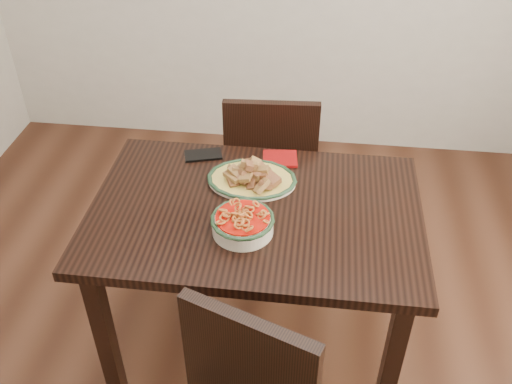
# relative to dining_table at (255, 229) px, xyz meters

# --- Properties ---
(floor) EXTENTS (3.50, 3.50, 0.00)m
(floor) POSITION_rel_dining_table_xyz_m (-0.06, -0.08, -0.65)
(floor) COLOR #371D11
(floor) RESTS_ON ground
(dining_table) EXTENTS (1.21, 0.80, 0.75)m
(dining_table) POSITION_rel_dining_table_xyz_m (0.00, 0.00, 0.00)
(dining_table) COLOR black
(dining_table) RESTS_ON ground
(chair_far) EXTENTS (0.45, 0.45, 0.89)m
(chair_far) POSITION_rel_dining_table_xyz_m (-0.00, 0.65, -0.15)
(chair_far) COLOR black
(chair_far) RESTS_ON ground
(fish_plate) EXTENTS (0.34, 0.26, 0.11)m
(fish_plate) POSITION_rel_dining_table_xyz_m (-0.03, 0.16, 0.14)
(fish_plate) COLOR beige
(fish_plate) RESTS_ON dining_table
(noodle_bowl) EXTENTS (0.22, 0.22, 0.08)m
(noodle_bowl) POSITION_rel_dining_table_xyz_m (-0.03, -0.13, 0.14)
(noodle_bowl) COLOR beige
(noodle_bowl) RESTS_ON dining_table
(smartphone) EXTENTS (0.17, 0.12, 0.01)m
(smartphone) POSITION_rel_dining_table_xyz_m (-0.25, 0.31, 0.10)
(smartphone) COLOR black
(smartphone) RESTS_ON dining_table
(napkin) EXTENTS (0.15, 0.13, 0.01)m
(napkin) POSITION_rel_dining_table_xyz_m (0.06, 0.32, 0.10)
(napkin) COLOR maroon
(napkin) RESTS_ON dining_table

